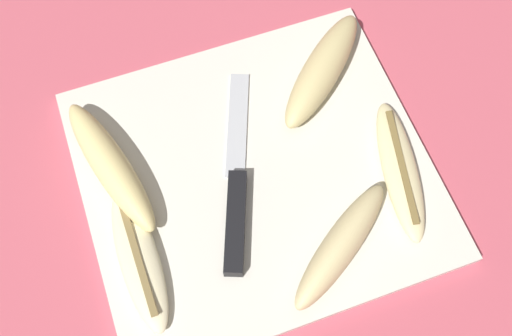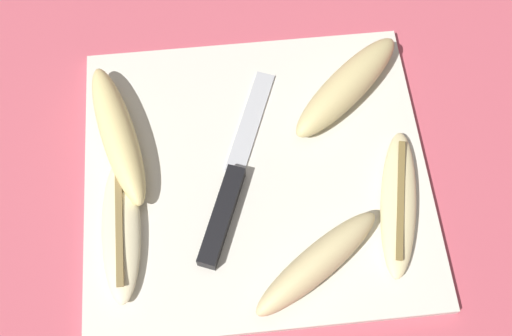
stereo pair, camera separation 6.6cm
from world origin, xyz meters
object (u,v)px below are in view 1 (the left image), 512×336
Objects in this scene: knife at (237,203)px; banana_golden_short at (110,165)px; banana_pale_long at (139,259)px; banana_spotted_left at (322,70)px; banana_soft_right at (400,170)px; banana_mellow_near at (341,245)px.

knife is 0.14m from banana_golden_short.
banana_golden_short is 0.11m from banana_pale_long.
banana_soft_right is (0.03, -0.14, -0.01)m from banana_spotted_left.
banana_soft_right reaches higher than knife.
banana_mellow_near is 0.12m from banana_soft_right.
knife is at bearing 12.25° from banana_pale_long.
banana_golden_short and banana_mellow_near have the same top height.
banana_mellow_near reaches higher than banana_pale_long.
banana_golden_short is at bearing 90.50° from banana_pale_long.
banana_pale_long is (0.00, -0.11, -0.01)m from banana_golden_short.
banana_pale_long is 0.93× the size of banana_soft_right.
knife is 1.56× the size of banana_mellow_near.
banana_spotted_left is 0.15m from banana_soft_right.
banana_spotted_left reaches higher than banana_soft_right.
banana_soft_right is (0.10, 0.06, -0.01)m from banana_mellow_near.
knife is 1.28× the size of banana_golden_short.
knife is at bearing -140.98° from banana_spotted_left.
banana_soft_right is at bearing -19.94° from banana_golden_short.
knife is 0.19m from banana_spotted_left.
knife is 0.18m from banana_soft_right.
banana_pale_long is (-0.12, -0.03, 0.00)m from knife.
banana_golden_short is 1.16× the size of banana_pale_long.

